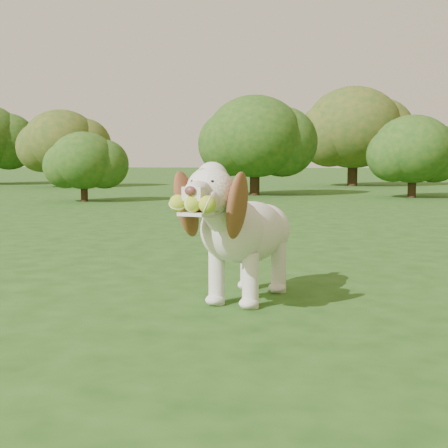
# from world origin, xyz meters

# --- Properties ---
(ground) EXTENTS (80.00, 80.00, 0.00)m
(ground) POSITION_xyz_m (0.00, 0.00, 0.00)
(ground) COLOR #1E4212
(ground) RESTS_ON ground
(dog) EXTENTS (0.55, 1.08, 0.71)m
(dog) POSITION_xyz_m (-0.60, -0.55, 0.38)
(dog) COLOR silver
(dog) RESTS_ON ground
(shrub_a) EXTENTS (1.11, 1.11, 1.15)m
(shrub_a) POSITION_xyz_m (-4.16, 6.13, 0.68)
(shrub_a) COLOR #382314
(shrub_a) RESTS_ON ground
(shrub_i) EXTENTS (2.42, 2.42, 2.51)m
(shrub_i) POSITION_xyz_m (0.42, 12.61, 1.48)
(shrub_i) COLOR #382314
(shrub_i) RESTS_ON ground
(shrub_b) EXTENTS (1.85, 1.85, 1.91)m
(shrub_b) POSITION_xyz_m (-1.59, 8.32, 1.12)
(shrub_b) COLOR #382314
(shrub_b) RESTS_ON ground
(shrub_e) EXTENTS (1.83, 1.83, 1.89)m
(shrub_e) POSITION_xyz_m (-6.66, 10.86, 1.11)
(shrub_e) COLOR #382314
(shrub_e) RESTS_ON ground
(shrub_c) EXTENTS (1.44, 1.44, 1.49)m
(shrub_c) POSITION_xyz_m (1.31, 8.05, 0.88)
(shrub_c) COLOR #382314
(shrub_c) RESTS_ON ground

